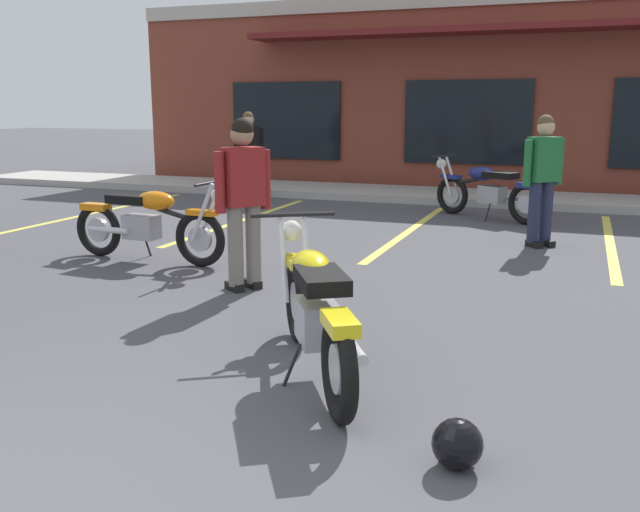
% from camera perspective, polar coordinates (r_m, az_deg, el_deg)
% --- Properties ---
extents(ground_plane, '(80.00, 80.00, 0.00)m').
position_cam_1_polar(ground_plane, '(6.35, -1.37, -4.12)').
color(ground_plane, '#47474C').
extents(sidewalk_kerb, '(22.00, 1.80, 0.14)m').
position_cam_1_polar(sidewalk_kerb, '(13.74, 10.87, 4.83)').
color(sidewalk_kerb, '#A8A59E').
rests_on(sidewalk_kerb, ground_plane).
extents(brick_storefront_building, '(15.20, 6.52, 4.02)m').
position_cam_1_polar(brick_storefront_building, '(17.67, 13.47, 12.64)').
color(brick_storefront_building, brown).
rests_on(brick_storefront_building, ground_plane).
extents(painted_stall_lines, '(10.95, 4.80, 0.01)m').
position_cam_1_polar(painted_stall_lines, '(10.26, 7.39, 2.11)').
color(painted_stall_lines, '#DBCC4C').
rests_on(painted_stall_lines, ground_plane).
extents(motorcycle_foreground_classic, '(1.36, 1.86, 0.98)m').
position_cam_1_polar(motorcycle_foreground_classic, '(4.66, -0.45, -4.30)').
color(motorcycle_foreground_classic, black).
rests_on(motorcycle_foreground_classic, ground_plane).
extents(motorcycle_silver_naked, '(2.11, 0.66, 0.98)m').
position_cam_1_polar(motorcycle_silver_naked, '(8.32, -13.87, 2.70)').
color(motorcycle_silver_naked, black).
rests_on(motorcycle_silver_naked, ground_plane).
extents(motorcycle_blue_standard, '(1.90, 1.30, 0.98)m').
position_cam_1_polar(motorcycle_blue_standard, '(11.48, 13.50, 5.26)').
color(motorcycle_blue_standard, black).
rests_on(motorcycle_blue_standard, ground_plane).
extents(person_in_black_shirt, '(0.50, 0.49, 1.68)m').
position_cam_1_polar(person_in_black_shirt, '(9.34, 17.79, 6.51)').
color(person_in_black_shirt, black).
rests_on(person_in_black_shirt, ground_plane).
extents(person_in_shorts_foreground, '(0.49, 0.50, 1.68)m').
position_cam_1_polar(person_in_shorts_foreground, '(13.48, -5.84, 8.61)').
color(person_in_shorts_foreground, black).
rests_on(person_in_shorts_foreground, ground_plane).
extents(person_by_back_row, '(0.42, 0.55, 1.68)m').
position_cam_1_polar(person_by_back_row, '(6.76, -6.30, 5.05)').
color(person_by_back_row, black).
rests_on(person_by_back_row, ground_plane).
extents(helmet_on_pavement, '(0.26, 0.26, 0.26)m').
position_cam_1_polar(helmet_on_pavement, '(3.68, 11.19, -14.84)').
color(helmet_on_pavement, black).
rests_on(helmet_on_pavement, ground_plane).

